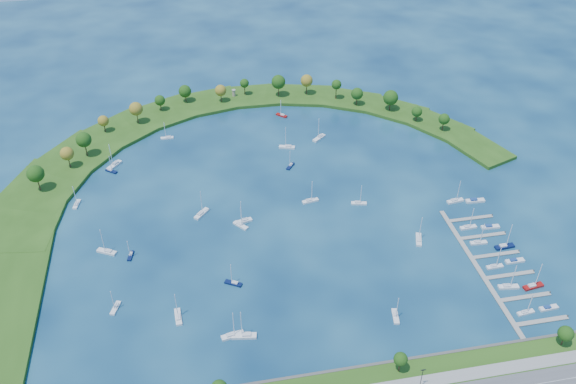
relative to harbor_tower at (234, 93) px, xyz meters
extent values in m
plane|color=#072042|center=(9.94, -118.72, -4.34)|extent=(700.00, 700.00, 0.00)
cube|color=#474442|center=(9.94, -221.22, -3.44)|extent=(420.00, 1.20, 1.80)
cylinder|color=#382314|center=(34.94, -225.72, 0.06)|extent=(0.56, 0.56, 5.60)
sphere|color=#234310|center=(34.94, -225.72, 3.90)|extent=(5.20, 5.20, 5.20)
cylinder|color=#382314|center=(99.94, -225.72, -0.29)|extent=(0.56, 0.56, 4.90)
sphere|color=#234310|center=(99.94, -225.72, 3.36)|extent=(6.00, 6.00, 6.00)
cylinder|color=black|center=(39.94, -233.72, 2.26)|extent=(0.24, 0.24, 10.00)
cube|color=#264B14|center=(-116.82, -110.91, -3.34)|extent=(43.73, 48.72, 2.00)
cube|color=#264B14|center=(-108.89, -81.15, -3.34)|extent=(50.23, 54.30, 2.00)
cube|color=#264B14|center=(-94.09, -54.15, -3.34)|extent=(54.07, 56.09, 2.00)
cube|color=#264B14|center=(-73.27, -31.46, -3.34)|extent=(55.20, 54.07, 2.00)
cube|color=#264B14|center=(-47.63, -14.40, -3.34)|extent=(53.65, 48.47, 2.00)
cube|color=#264B14|center=(-18.66, -3.96, -3.34)|extent=(49.62, 39.75, 2.00)
cube|color=#264B14|center=(11.97, -0.74, -3.34)|extent=(44.32, 29.96, 2.00)
cube|color=#264B14|center=(42.48, -4.93, -3.34)|extent=(49.49, 38.05, 2.00)
cube|color=#264B14|center=(71.10, -16.28, -3.34)|extent=(51.13, 44.12, 2.00)
cube|color=#264B14|center=(96.19, -34.15, -3.34)|extent=(49.19, 47.96, 2.00)
cube|color=#264B14|center=(116.28, -57.49, -3.34)|extent=(43.90, 49.49, 2.00)
cube|color=#264B14|center=(130.22, -84.95, -3.34)|extent=(35.67, 48.74, 2.00)
cylinder|color=#382314|center=(-110.01, -85.58, 1.86)|extent=(0.56, 0.56, 8.39)
sphere|color=#234310|center=(-110.01, -85.58, 7.82)|extent=(8.81, 8.81, 8.81)
cylinder|color=#382314|center=(-97.05, -66.67, 1.30)|extent=(0.56, 0.56, 7.27)
sphere|color=olive|center=(-97.05, -66.67, 6.40)|extent=(7.36, 7.36, 7.36)
cylinder|color=#382314|center=(-88.95, -56.46, 2.01)|extent=(0.56, 0.56, 8.69)
sphere|color=#234310|center=(-88.95, -56.46, 8.05)|extent=(8.49, 8.49, 8.49)
cylinder|color=#382314|center=(-80.60, -31.41, 0.69)|extent=(0.56, 0.56, 6.05)
sphere|color=olive|center=(-80.60, -31.41, 5.01)|extent=(6.47, 6.47, 6.47)
cylinder|color=#382314|center=(-61.48, -24.45, 1.70)|extent=(0.56, 0.56, 8.07)
sphere|color=olive|center=(-61.48, -24.45, 7.38)|extent=(8.25, 8.25, 8.25)
cylinder|color=#382314|center=(-47.50, -10.76, 0.49)|extent=(0.56, 0.56, 5.66)
sphere|color=#234310|center=(-47.50, -10.76, 4.65)|extent=(6.62, 6.62, 6.62)
cylinder|color=#382314|center=(-31.45, -2.03, 0.59)|extent=(0.56, 0.56, 5.85)
sphere|color=#234310|center=(-31.45, -2.03, 5.13)|extent=(8.08, 8.08, 8.08)
cylinder|color=#382314|center=(-8.89, -6.16, 0.91)|extent=(0.56, 0.56, 6.49)
sphere|color=olive|center=(-8.89, -6.16, 5.62)|extent=(7.32, 7.32, 7.32)
cylinder|color=#382314|center=(7.34, 0.59, 1.24)|extent=(0.56, 0.56, 7.16)
sphere|color=#234310|center=(7.34, 0.59, 6.00)|extent=(5.92, 5.92, 5.92)
cylinder|color=#382314|center=(28.97, -5.22, 1.80)|extent=(0.56, 0.56, 8.27)
sphere|color=#234310|center=(28.97, -5.22, 7.76)|extent=(9.14, 9.14, 9.14)
cylinder|color=#382314|center=(47.58, -6.13, 1.77)|extent=(0.56, 0.56, 8.22)
sphere|color=olive|center=(47.58, -6.13, 7.48)|extent=(7.96, 7.96, 7.96)
cylinder|color=#382314|center=(65.08, -16.17, 2.14)|extent=(0.56, 0.56, 8.96)
sphere|color=#234310|center=(65.08, -16.17, 7.90)|extent=(6.38, 6.38, 6.38)
cylinder|color=#382314|center=(76.01, -26.62, 0.87)|extent=(0.56, 0.56, 6.42)
sphere|color=#234310|center=(76.01, -26.62, 5.61)|extent=(7.66, 7.66, 7.66)
cylinder|color=#382314|center=(94.77, -36.96, 1.05)|extent=(0.56, 0.56, 6.76)
sphere|color=#234310|center=(94.77, -36.96, 6.31)|extent=(9.41, 9.41, 9.41)
cylinder|color=#382314|center=(106.17, -53.30, 0.19)|extent=(0.56, 0.56, 5.05)
sphere|color=#234310|center=(106.17, -53.30, 4.00)|extent=(6.42, 6.42, 6.42)
cylinder|color=#382314|center=(117.70, -67.19, 0.88)|extent=(0.56, 0.56, 6.43)
sphere|color=#234310|center=(117.70, -67.19, 5.42)|extent=(6.61, 6.61, 6.61)
cylinder|color=gray|center=(0.00, 0.00, -0.20)|extent=(2.20, 2.20, 4.26)
cylinder|color=gray|center=(0.00, 0.00, 2.08)|extent=(2.60, 2.60, 0.30)
cube|color=gray|center=(87.94, -179.72, -3.99)|extent=(2.20, 82.00, 0.40)
cube|color=gray|center=(100.04, -212.72, -3.99)|extent=(22.00, 2.00, 0.40)
cylinder|color=#382314|center=(110.94, -212.72, -3.74)|extent=(0.36, 0.36, 1.60)
cube|color=gray|center=(100.04, -199.52, -3.99)|extent=(22.00, 2.00, 0.40)
cylinder|color=#382314|center=(110.94, -199.52, -3.74)|extent=(0.36, 0.36, 1.60)
cube|color=gray|center=(100.04, -186.32, -3.99)|extent=(22.00, 2.00, 0.40)
cylinder|color=#382314|center=(110.94, -186.32, -3.74)|extent=(0.36, 0.36, 1.60)
cube|color=gray|center=(100.04, -173.12, -3.99)|extent=(22.00, 2.00, 0.40)
cylinder|color=#382314|center=(110.94, -173.12, -3.74)|extent=(0.36, 0.36, 1.60)
cube|color=gray|center=(100.04, -159.92, -3.99)|extent=(22.00, 2.00, 0.40)
cylinder|color=#382314|center=(110.94, -159.92, -3.74)|extent=(0.36, 0.36, 1.60)
cube|color=gray|center=(100.04, -146.72, -3.99)|extent=(22.00, 2.00, 0.40)
cylinder|color=#382314|center=(110.94, -146.72, -3.74)|extent=(0.36, 0.36, 1.60)
cube|color=white|center=(23.20, -66.26, -3.79)|extent=(9.53, 5.21, 1.10)
cube|color=silver|center=(24.08, -66.53, -2.85)|extent=(3.61, 2.68, 0.77)
cylinder|color=silver|center=(22.50, -66.04, 2.96)|extent=(0.32, 0.32, 12.40)
cube|color=#09143C|center=(-19.34, -169.22, -3.88)|extent=(7.72, 5.66, 0.92)
cube|color=silver|center=(-18.68, -169.60, -3.10)|extent=(3.07, 2.63, 0.64)
cylinder|color=silver|center=(-19.88, -168.92, 1.75)|extent=(0.32, 0.32, 10.34)
cube|color=white|center=(49.30, -125.06, -3.87)|extent=(8.08, 3.82, 0.93)
cube|color=silver|center=(48.54, -124.90, -3.07)|extent=(2.99, 2.08, 0.65)
cylinder|color=silver|center=(49.91, -125.20, 1.86)|extent=(0.32, 0.32, 10.52)
cube|color=white|center=(-68.30, -174.33, -3.90)|extent=(4.42, 7.61, 0.88)
cube|color=silver|center=(-68.05, -173.63, -3.15)|extent=(2.22, 2.91, 0.62)
cylinder|color=silver|center=(-68.50, -174.88, 1.50)|extent=(0.32, 0.32, 9.91)
cube|color=white|center=(68.92, -157.13, -3.80)|extent=(5.33, 9.33, 1.08)
cube|color=silver|center=(68.63, -157.98, -2.88)|extent=(2.70, 3.56, 0.76)
cylinder|color=silver|center=(69.16, -156.45, 2.82)|extent=(0.32, 0.32, 12.15)
cube|color=white|center=(-18.35, -198.47, -3.76)|extent=(9.95, 4.17, 1.16)
cube|color=silver|center=(-17.39, -198.62, -2.77)|extent=(3.63, 2.39, 0.81)
cylinder|color=silver|center=(-19.11, -198.35, 3.34)|extent=(0.32, 0.32, 13.03)
cube|color=white|center=(-10.01, -128.53, -3.81)|extent=(9.09, 4.27, 1.05)
cube|color=silver|center=(-9.15, -128.34, -2.92)|extent=(3.36, 2.33, 0.74)
cylinder|color=silver|center=(-10.69, -128.68, 2.63)|extent=(0.32, 0.32, 11.83)
cube|color=white|center=(42.85, -199.78, -3.86)|extent=(3.61, 8.19, 0.95)
cube|color=silver|center=(42.99, -199.00, -3.05)|extent=(2.03, 3.01, 0.67)
cylinder|color=silver|center=(42.74, -200.41, 1.96)|extent=(0.32, 0.32, 10.69)
cube|color=white|center=(-11.58, -131.52, -3.84)|extent=(7.12, 7.89, 1.00)
cube|color=silver|center=(-12.11, -130.88, -2.99)|extent=(3.12, 3.28, 0.70)
cylinder|color=silver|center=(-11.16, -132.03, 2.29)|extent=(0.32, 0.32, 11.24)
cube|color=white|center=(25.58, -118.70, -3.83)|extent=(8.78, 3.90, 1.02)
cube|color=silver|center=(24.75, -118.85, -2.96)|extent=(3.23, 2.18, 0.71)
cylinder|color=silver|center=(26.25, -118.57, 2.41)|extent=(0.32, 0.32, 11.46)
cube|color=white|center=(-73.88, -138.82, -3.78)|extent=(9.33, 6.60, 1.10)
cube|color=silver|center=(-73.06, -139.25, -2.85)|extent=(3.69, 3.11, 0.77)
cylinder|color=silver|center=(-74.52, -138.47, 2.98)|extent=(0.32, 0.32, 12.42)
cube|color=white|center=(-90.87, -99.64, -3.87)|extent=(3.63, 7.98, 0.92)
cube|color=silver|center=(-91.02, -100.40, -3.09)|extent=(2.01, 2.94, 0.65)
cylinder|color=silver|center=(-90.74, -99.04, 1.79)|extent=(0.32, 0.32, 10.40)
cube|color=white|center=(-73.98, -67.30, -3.73)|extent=(8.51, 9.67, 1.21)
cube|color=silver|center=(-73.35, -66.51, -2.70)|extent=(3.75, 4.00, 0.85)
cylinder|color=silver|center=(-74.48, -67.93, 3.70)|extent=(0.32, 0.32, 13.65)
cube|color=#09143C|center=(-63.11, -143.35, -3.95)|extent=(3.12, 6.72, 0.78)
cube|color=silver|center=(-62.97, -142.72, -3.29)|extent=(1.71, 2.48, 0.55)
cylinder|color=silver|center=(-63.21, -143.86, 0.82)|extent=(0.32, 0.32, 8.76)
cube|color=white|center=(-43.25, -183.96, -3.81)|extent=(3.08, 8.95, 1.06)
cube|color=silver|center=(-43.19, -184.84, -2.91)|extent=(1.94, 3.19, 0.74)
cylinder|color=silver|center=(-43.30, -183.26, 2.66)|extent=(0.32, 0.32, 11.87)
cube|color=white|center=(43.76, -59.94, -3.76)|extent=(9.09, 8.25, 1.15)
cube|color=silver|center=(44.50, -59.33, -2.78)|extent=(3.79, 3.61, 0.81)
cylinder|color=silver|center=(43.17, -60.44, 3.30)|extent=(0.32, 0.32, 12.98)
cube|color=white|center=(-44.72, -42.96, -3.89)|extent=(7.50, 2.21, 0.90)
cube|color=silver|center=(-43.97, -42.97, -3.13)|extent=(2.64, 1.51, 0.63)
cylinder|color=silver|center=(-45.31, -42.95, 1.60)|extent=(0.32, 0.32, 10.08)
cube|color=#09143C|center=(21.52, -85.74, -3.91)|extent=(5.78, 6.86, 0.85)
cube|color=silver|center=(21.94, -85.17, -3.19)|extent=(2.58, 2.81, 0.59)
cylinder|color=silver|center=(21.18, -86.19, 1.28)|extent=(0.32, 0.32, 9.53)
cube|color=white|center=(-29.43, -119.00, -3.77)|extent=(8.21, 8.92, 1.14)
cube|color=silver|center=(-30.05, -119.72, -2.80)|extent=(3.58, 3.73, 0.80)
cylinder|color=silver|center=(-28.93, -118.42, 3.21)|extent=(0.32, 0.32, 12.81)
cube|color=#09143C|center=(-75.31, -72.47, -3.91)|extent=(6.82, 5.88, 0.85)
cube|color=silver|center=(-75.87, -72.04, -3.19)|extent=(2.81, 2.61, 0.59)
cylinder|color=silver|center=(-74.86, -72.81, 1.29)|extent=(0.32, 0.32, 9.55)
cube|color=white|center=(-22.72, -197.37, -3.80)|extent=(9.31, 4.15, 1.08)
cube|color=silver|center=(-23.60, -197.54, -2.88)|extent=(3.42, 2.32, 0.76)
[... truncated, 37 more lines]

